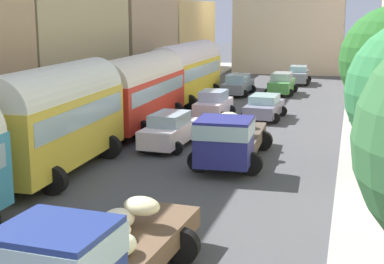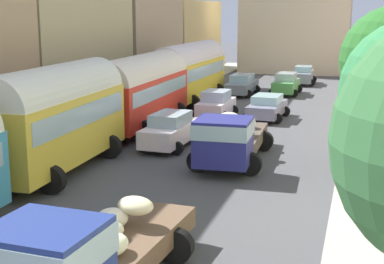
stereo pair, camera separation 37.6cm
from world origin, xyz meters
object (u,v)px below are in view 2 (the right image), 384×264
at_px(car_3, 170,130).
at_px(car_4, 216,104).
at_px(parked_bus_2, 141,88).
at_px(parked_bus_1, 55,114).
at_px(cargo_truck_0, 83,256).
at_px(parked_bus_3, 190,70).
at_px(car_2, 303,75).
at_px(pedestrian_1, 379,126).
at_px(car_1, 286,84).
at_px(pedestrian_3, 354,106).
at_px(car_5, 242,85).
at_px(car_0, 267,107).
at_px(cargo_truck_1, 230,138).
at_px(pedestrian_4, 384,152).

distance_m(car_3, car_4, 7.77).
xyz_separation_m(parked_bus_2, car_4, (3.15, 3.97, -1.37)).
xyz_separation_m(parked_bus_1, cargo_truck_0, (5.89, -9.30, -1.11)).
xyz_separation_m(parked_bus_1, parked_bus_3, (0.00, 18.00, -0.09)).
distance_m(car_2, pedestrian_1, 22.93).
xyz_separation_m(car_2, car_3, (-3.57, -24.82, 0.02)).
relative_size(parked_bus_2, car_1, 2.29).
bearing_deg(parked_bus_1, car_1, 76.00).
bearing_deg(cargo_truck_0, parked_bus_1, 122.34).
relative_size(car_2, pedestrian_3, 2.24).
distance_m(parked_bus_2, car_2, 22.04).
bearing_deg(car_5, car_3, -89.40).
bearing_deg(car_1, parked_bus_3, -136.63).
bearing_deg(pedestrian_1, parked_bus_3, 140.05).
height_order(parked_bus_1, car_0, parked_bus_1).
bearing_deg(car_3, car_0, 68.88).
bearing_deg(car_4, cargo_truck_1, -72.64).
bearing_deg(car_0, pedestrian_4, -60.03).
bearing_deg(car_4, car_2, 78.87).
distance_m(parked_bus_3, pedestrian_4, 19.64).
bearing_deg(parked_bus_2, pedestrian_3, 21.02).
height_order(car_2, pedestrian_4, pedestrian_4).
relative_size(parked_bus_2, pedestrian_1, 5.14).
distance_m(parked_bus_2, pedestrian_3, 11.84).
height_order(cargo_truck_0, pedestrian_1, cargo_truck_0).
distance_m(parked_bus_3, pedestrian_1, 15.93).
xyz_separation_m(parked_bus_1, car_1, (5.87, 23.55, -1.53)).
height_order(parked_bus_2, pedestrian_4, parked_bus_2).
xyz_separation_m(parked_bus_2, cargo_truck_1, (6.30, -6.12, -1.00)).
relative_size(pedestrian_3, pedestrian_4, 0.99).
height_order(cargo_truck_1, car_3, cargo_truck_1).
height_order(car_0, car_4, car_4).
height_order(parked_bus_1, pedestrian_3, parked_bus_1).
bearing_deg(cargo_truck_0, car_1, 90.03).
relative_size(cargo_truck_0, car_5, 1.50).
xyz_separation_m(parked_bus_3, car_3, (2.93, -12.80, -1.44)).
bearing_deg(pedestrian_1, cargo_truck_0, -110.20).
bearing_deg(pedestrian_4, parked_bus_2, 152.87).
relative_size(parked_bus_1, cargo_truck_0, 1.23).
bearing_deg(parked_bus_2, car_4, 51.58).
relative_size(cargo_truck_1, car_5, 1.56).
bearing_deg(pedestrian_4, parked_bus_3, 128.75).
bearing_deg(parked_bus_2, pedestrian_1, -5.63).
bearing_deg(car_2, car_3, -98.18).
distance_m(cargo_truck_1, pedestrian_1, 7.67).
distance_m(parked_bus_1, cargo_truck_0, 11.06).
relative_size(parked_bus_2, cargo_truck_0, 1.38).
relative_size(cargo_truck_1, pedestrian_3, 3.85).
distance_m(car_2, car_3, 25.07).
relative_size(parked_bus_3, cargo_truck_0, 1.44).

